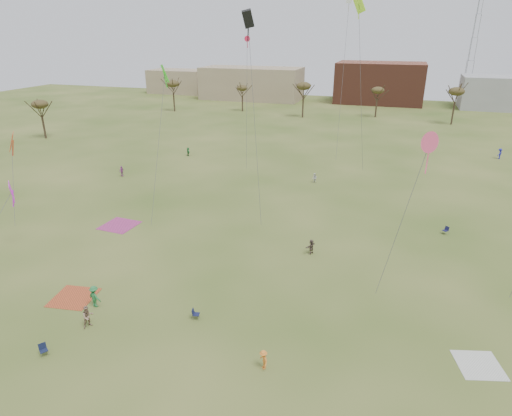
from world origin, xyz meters
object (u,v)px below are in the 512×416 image
(camp_chair_left, at_px, (44,352))
(radio_tower, at_px, (474,37))
(camp_chair_center, at_px, (196,316))
(camp_chair_right, at_px, (445,232))
(flyer_near_center, at_px, (95,296))

(camp_chair_left, distance_m, radio_tower, 137.72)
(camp_chair_left, relative_size, camp_chair_center, 1.00)
(camp_chair_left, relative_size, camp_chair_right, 1.00)
(camp_chair_right, height_order, radio_tower, radio_tower)
(camp_chair_left, distance_m, camp_chair_center, 10.83)
(camp_chair_center, height_order, radio_tower, radio_tower)
(camp_chair_left, bearing_deg, flyer_near_center, 36.87)
(camp_chair_center, distance_m, radio_tower, 128.83)
(flyer_near_center, xyz_separation_m, camp_chair_right, (28.15, 23.52, -0.67))
(flyer_near_center, distance_m, camp_chair_left, 6.06)
(camp_chair_left, bearing_deg, radio_tower, 17.44)
(flyer_near_center, relative_size, camp_chair_right, 2.15)
(flyer_near_center, xyz_separation_m, radio_tower, (40.03, 124.47, 18.27))
(camp_chair_left, distance_m, camp_chair_right, 40.62)
(camp_chair_right, bearing_deg, camp_chair_left, -90.28)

